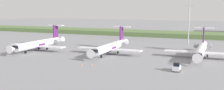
{
  "coord_description": "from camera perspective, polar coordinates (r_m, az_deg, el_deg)",
  "views": [
    {
      "loc": [
        34.15,
        -70.85,
        15.56
      ],
      "look_at": [
        0.0,
        11.72,
        3.0
      ],
      "focal_mm": 41.49,
      "sensor_mm": 36.0,
      "label": 1
    }
  ],
  "objects": [
    {
      "name": "safety_cone_front_marker",
      "position": [
        72.64,
        -6.79,
        -4.2
      ],
      "size": [
        0.44,
        0.44,
        0.55
      ],
      "primitive_type": "cone",
      "color": "orange",
      "rests_on": "ground"
    },
    {
      "name": "regional_jet_third",
      "position": [
        87.7,
        19.05,
        -0.98
      ],
      "size": [
        22.81,
        31.0,
        9.0
      ],
      "color": "white",
      "rests_on": "ground"
    },
    {
      "name": "regional_jet_second",
      "position": [
        89.81,
        -0.23,
        -0.34
      ],
      "size": [
        22.81,
        31.0,
        9.0
      ],
      "color": "white",
      "rests_on": "ground"
    },
    {
      "name": "grass_berm",
      "position": [
        152.56,
        9.44,
        2.5
      ],
      "size": [
        320.0,
        20.0,
        2.43
      ],
      "primitive_type": "cube",
      "color": "#597542",
      "rests_on": "ground"
    },
    {
      "name": "baggage_tug",
      "position": [
        66.9,
        14.07,
        -4.81
      ],
      "size": [
        1.72,
        3.2,
        2.3
      ],
      "color": "silver",
      "rests_on": "ground"
    },
    {
      "name": "antenna_mast",
      "position": [
        118.54,
        16.6,
        5.33
      ],
      "size": [
        4.4,
        0.5,
        25.93
      ],
      "color": "#B2B2B7",
      "rests_on": "ground"
    },
    {
      "name": "ground_plane",
      "position": [
        107.61,
        3.72,
        -0.33
      ],
      "size": [
        500.0,
        500.0,
        0.0
      ],
      "primitive_type": "plane",
      "color": "gray"
    },
    {
      "name": "safety_cone_mid_marker",
      "position": [
        70.99,
        -4.54,
        -4.46
      ],
      "size": [
        0.44,
        0.44,
        0.55
      ],
      "primitive_type": "cone",
      "color": "orange",
      "rests_on": "ground"
    },
    {
      "name": "regional_jet_nearest",
      "position": [
        101.5,
        -15.62,
        0.33
      ],
      "size": [
        22.81,
        31.0,
        9.0
      ],
      "color": "white",
      "rests_on": "ground"
    }
  ]
}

